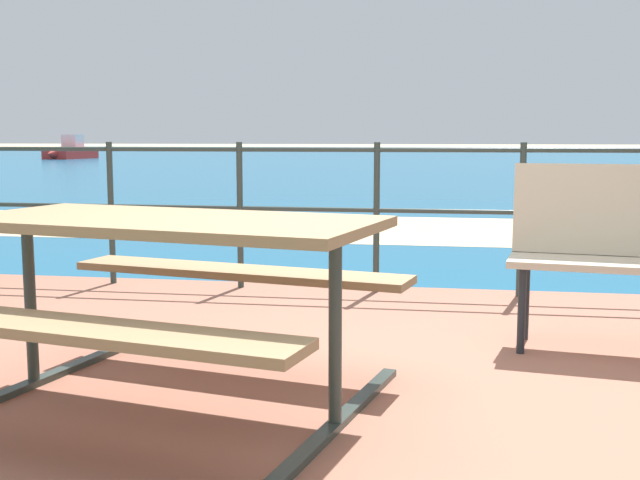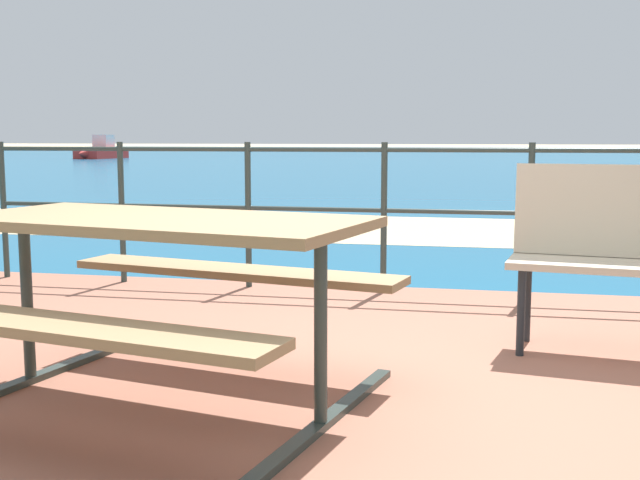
# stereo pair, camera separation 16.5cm
# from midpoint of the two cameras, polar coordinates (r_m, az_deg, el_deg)

# --- Properties ---
(ground_plane) EXTENTS (240.00, 240.00, 0.00)m
(ground_plane) POSITION_cam_midpoint_polar(r_m,az_deg,el_deg) (3.34, -1.57, -12.61)
(ground_plane) COLOR tan
(patio_paving) EXTENTS (6.40, 5.20, 0.06)m
(patio_paving) POSITION_cam_midpoint_polar(r_m,az_deg,el_deg) (3.33, -1.57, -12.12)
(patio_paving) COLOR #935B47
(patio_paving) RESTS_ON ground
(sea_water) EXTENTS (90.00, 90.00, 0.01)m
(sea_water) POSITION_cam_midpoint_polar(r_m,az_deg,el_deg) (43.10, 8.89, 5.84)
(sea_water) COLOR #145B84
(sea_water) RESTS_ON ground
(beach_strip) EXTENTS (54.01, 3.09, 0.01)m
(beach_strip) POSITION_cam_midpoint_polar(r_m,az_deg,el_deg) (9.84, 6.02, 0.75)
(beach_strip) COLOR tan
(beach_strip) RESTS_ON ground
(picnic_table) EXTENTS (1.91, 1.76, 0.77)m
(picnic_table) POSITION_cam_midpoint_polar(r_m,az_deg,el_deg) (3.21, -12.26, -1.53)
(picnic_table) COLOR #8C704C
(picnic_table) RESTS_ON patio_paving
(railing_fence) EXTENTS (5.94, 0.04, 1.05)m
(railing_fence) POSITION_cam_midpoint_polar(r_m,az_deg,el_deg) (5.52, 3.24, 2.85)
(railing_fence) COLOR #2D3833
(railing_fence) RESTS_ON patio_paving
(boat_near) EXTENTS (1.84, 3.49, 1.24)m
(boat_near) POSITION_cam_midpoint_polar(r_m,az_deg,el_deg) (43.51, -17.64, 6.10)
(boat_near) COLOR red
(boat_near) RESTS_ON sea_water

